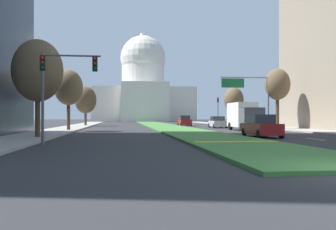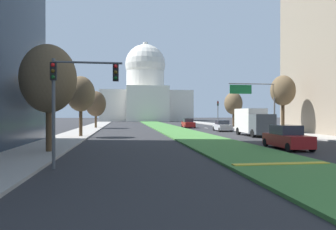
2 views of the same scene
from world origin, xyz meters
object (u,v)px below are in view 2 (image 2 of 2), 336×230
at_px(street_tree_right_far, 233,103).
at_px(overhead_guide_sign, 257,97).
at_px(traffic_light_far_right, 218,110).
at_px(street_tree_left_mid, 81,94).
at_px(sedan_midblock, 222,126).
at_px(capitol_building, 145,92).
at_px(street_tree_left_near, 49,79).
at_px(sedan_lead_stopped, 287,138).
at_px(street_tree_left_far, 96,104).
at_px(traffic_light_near_left, 72,89).
at_px(street_tree_right_mid, 283,91).
at_px(box_truck_delivery, 253,122).
at_px(sedan_distant, 188,123).

bearing_deg(street_tree_right_far, overhead_guide_sign, -101.74).
height_order(traffic_light_far_right, street_tree_left_mid, street_tree_left_mid).
distance_m(overhead_guide_sign, sedan_midblock, 8.70).
distance_m(capitol_building, street_tree_left_near, 89.07).
height_order(street_tree_right_far, sedan_lead_stopped, street_tree_right_far).
bearing_deg(street_tree_left_mid, sedan_midblock, 25.35).
xyz_separation_m(capitol_building, street_tree_left_far, (-12.54, -54.15, -6.06)).
bearing_deg(street_tree_left_far, traffic_light_near_left, -86.41).
height_order(overhead_guide_sign, street_tree_right_far, street_tree_right_far).
bearing_deg(street_tree_left_mid, street_tree_right_mid, 4.14).
bearing_deg(street_tree_left_near, sedan_lead_stopped, 0.62).
bearing_deg(street_tree_left_far, sedan_midblock, -30.37).
relative_size(street_tree_right_mid, box_truck_delivery, 1.17).
xyz_separation_m(street_tree_left_far, sedan_distant, (16.52, -0.30, -3.49)).
relative_size(street_tree_left_mid, sedan_distant, 1.42).
bearing_deg(traffic_light_near_left, street_tree_left_mid, 96.66).
bearing_deg(street_tree_right_mid, sedan_distant, 114.59).
distance_m(overhead_guide_sign, box_truck_delivery, 3.93).
bearing_deg(street_tree_left_mid, sedan_lead_stopped, -38.75).
distance_m(street_tree_right_far, sedan_distant, 9.49).
distance_m(capitol_building, traffic_light_far_right, 52.07).
bearing_deg(sedan_lead_stopped, sedan_midblock, 83.62).
bearing_deg(street_tree_left_far, street_tree_right_mid, -36.75).
distance_m(traffic_light_far_right, street_tree_left_mid, 33.48).
bearing_deg(street_tree_left_far, sedan_lead_stopped, -63.46).
bearing_deg(street_tree_left_near, box_truck_delivery, 33.15).
height_order(street_tree_left_near, street_tree_right_mid, street_tree_right_mid).
relative_size(street_tree_left_near, box_truck_delivery, 1.11).
bearing_deg(street_tree_left_mid, box_truck_delivery, -1.58).
bearing_deg(street_tree_left_near, sedan_midblock, 49.47).
relative_size(traffic_light_near_left, street_tree_right_mid, 0.70).
distance_m(overhead_guide_sign, street_tree_left_near, 26.06).
height_order(street_tree_left_mid, sedan_distant, street_tree_left_mid).
distance_m(sedan_midblock, sedan_distant, 11.38).
bearing_deg(street_tree_left_far, sedan_distant, -1.04).
bearing_deg(sedan_midblock, sedan_lead_stopped, -96.38).
relative_size(traffic_light_near_left, street_tree_left_mid, 0.78).
relative_size(street_tree_left_far, street_tree_right_far, 0.98).
xyz_separation_m(capitol_building, overhead_guide_sign, (8.80, -72.99, -5.70)).
relative_size(street_tree_left_mid, sedan_lead_stopped, 1.45).
relative_size(street_tree_left_mid, sedan_midblock, 1.59).
distance_m(capitol_building, box_truck_delivery, 75.93).
height_order(sedan_midblock, box_truck_delivery, box_truck_delivery).
distance_m(street_tree_right_mid, box_truck_delivery, 6.70).
relative_size(capitol_building, sedan_distant, 6.60).
xyz_separation_m(overhead_guide_sign, street_tree_right_mid, (3.55, 0.25, 0.81)).
height_order(overhead_guide_sign, sedan_distant, overhead_guide_sign).
height_order(street_tree_left_mid, street_tree_left_far, street_tree_left_mid).
distance_m(traffic_light_near_left, street_tree_left_mid, 19.51).
bearing_deg(street_tree_right_mid, overhead_guide_sign, -175.99).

